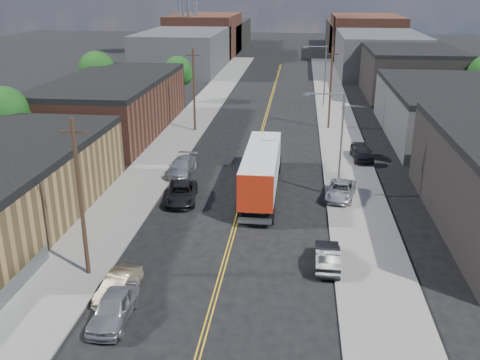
% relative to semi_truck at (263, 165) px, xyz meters
% --- Properties ---
extents(ground, '(260.00, 260.00, 0.00)m').
position_rel_semi_truck_xyz_m(ground, '(-1.50, 34.26, -2.35)').
color(ground, black).
rests_on(ground, ground).
extents(centerline, '(0.32, 120.00, 0.01)m').
position_rel_semi_truck_xyz_m(centerline, '(-1.50, 19.26, -2.34)').
color(centerline, gold).
rests_on(centerline, ground).
extents(sidewalk_left, '(5.00, 140.00, 0.15)m').
position_rel_semi_truck_xyz_m(sidewalk_left, '(-11.00, 19.26, -2.27)').
color(sidewalk_left, slate).
rests_on(sidewalk_left, ground).
extents(sidewalk_right, '(5.00, 140.00, 0.15)m').
position_rel_semi_truck_xyz_m(sidewalk_right, '(8.00, 19.26, -2.27)').
color(sidewalk_right, slate).
rests_on(sidewalk_right, ground).
extents(warehouse_tan, '(12.00, 22.00, 5.60)m').
position_rel_semi_truck_xyz_m(warehouse_tan, '(-19.50, -7.74, 0.45)').
color(warehouse_tan, olive).
rests_on(warehouse_tan, ground).
extents(warehouse_brown, '(12.00, 26.00, 6.60)m').
position_rel_semi_truck_xyz_m(warehouse_brown, '(-19.50, 18.26, 0.95)').
color(warehouse_brown, '#4E291F').
rests_on(warehouse_brown, ground).
extents(industrial_right_b, '(14.00, 24.00, 6.10)m').
position_rel_semi_truck_xyz_m(industrial_right_b, '(20.50, 20.26, 0.70)').
color(industrial_right_b, '#313133').
rests_on(industrial_right_b, ground).
extents(industrial_right_c, '(14.00, 22.00, 7.60)m').
position_rel_semi_truck_xyz_m(industrial_right_c, '(20.50, 46.26, 1.45)').
color(industrial_right_c, black).
rests_on(industrial_right_c, ground).
extents(skyline_left_a, '(16.00, 30.00, 8.00)m').
position_rel_semi_truck_xyz_m(skyline_left_a, '(-21.50, 69.26, 1.65)').
color(skyline_left_a, '#313133').
rests_on(skyline_left_a, ground).
extents(skyline_right_a, '(16.00, 30.00, 8.00)m').
position_rel_semi_truck_xyz_m(skyline_right_a, '(18.50, 69.26, 1.65)').
color(skyline_right_a, '#313133').
rests_on(skyline_right_a, ground).
extents(skyline_left_b, '(16.00, 26.00, 10.00)m').
position_rel_semi_truck_xyz_m(skyline_left_b, '(-21.50, 94.26, 2.65)').
color(skyline_left_b, '#4E291F').
rests_on(skyline_left_b, ground).
extents(skyline_right_b, '(16.00, 26.00, 10.00)m').
position_rel_semi_truck_xyz_m(skyline_right_b, '(18.50, 94.26, 2.65)').
color(skyline_right_b, '#4E291F').
rests_on(skyline_right_b, ground).
extents(skyline_left_c, '(16.00, 40.00, 7.00)m').
position_rel_semi_truck_xyz_m(skyline_left_c, '(-21.50, 114.26, 1.15)').
color(skyline_left_c, black).
rests_on(skyline_left_c, ground).
extents(skyline_right_c, '(16.00, 40.00, 7.00)m').
position_rel_semi_truck_xyz_m(skyline_right_c, '(18.50, 114.26, 1.15)').
color(skyline_right_c, black).
rests_on(skyline_right_c, ground).
extents(streetlight_near, '(3.39, 0.25, 9.00)m').
position_rel_semi_truck_xyz_m(streetlight_near, '(6.10, -0.74, 2.98)').
color(streetlight_near, gray).
rests_on(streetlight_near, ground).
extents(streetlight_far, '(3.39, 0.25, 9.00)m').
position_rel_semi_truck_xyz_m(streetlight_far, '(6.10, 34.26, 2.98)').
color(streetlight_far, gray).
rests_on(streetlight_far, ground).
extents(utility_pole_left_near, '(1.60, 0.26, 10.00)m').
position_rel_semi_truck_xyz_m(utility_pole_left_near, '(-9.70, -15.74, 2.79)').
color(utility_pole_left_near, black).
rests_on(utility_pole_left_near, ground).
extents(utility_pole_left_far, '(1.60, 0.26, 10.00)m').
position_rel_semi_truck_xyz_m(utility_pole_left_far, '(-9.70, 19.26, 2.79)').
color(utility_pole_left_far, black).
rests_on(utility_pole_left_far, ground).
extents(utility_pole_right, '(1.60, 0.26, 10.00)m').
position_rel_semi_truck_xyz_m(utility_pole_right, '(6.70, 22.26, 2.79)').
color(utility_pole_right, black).
rests_on(utility_pole_right, ground).
extents(tree_left_near, '(4.85, 4.76, 7.91)m').
position_rel_semi_truck_xyz_m(tree_left_near, '(-25.44, 4.26, 2.83)').
color(tree_left_near, black).
rests_on(tree_left_near, ground).
extents(tree_left_mid, '(5.10, 5.04, 8.37)m').
position_rel_semi_truck_xyz_m(tree_left_mid, '(-25.44, 29.26, 3.13)').
color(tree_left_mid, black).
rests_on(tree_left_mid, ground).
extents(tree_left_far, '(4.35, 4.20, 6.97)m').
position_rel_semi_truck_xyz_m(tree_left_far, '(-15.44, 36.26, 2.22)').
color(tree_left_far, black).
rests_on(tree_left_far, ground).
extents(semi_truck, '(2.70, 15.72, 4.12)m').
position_rel_semi_truck_xyz_m(semi_truck, '(0.00, 0.00, 0.00)').
color(semi_truck, silver).
rests_on(semi_truck, ground).
extents(car_left_a, '(1.90, 4.67, 1.59)m').
position_rel_semi_truck_xyz_m(car_left_a, '(-6.50, -20.23, -1.55)').
color(car_left_a, '#A2A4A7').
rests_on(car_left_a, ground).
extents(car_left_b, '(1.91, 4.11, 1.30)m').
position_rel_semi_truck_xyz_m(car_left_b, '(-7.09, -17.74, -1.70)').
color(car_left_b, '#8A775A').
rests_on(car_left_b, ground).
extents(car_left_c, '(3.03, 5.48, 1.45)m').
position_rel_semi_truck_xyz_m(car_left_c, '(-6.50, -3.30, -1.62)').
color(car_left_c, black).
rests_on(car_left_c, ground).
extents(car_left_d, '(2.48, 5.50, 1.56)m').
position_rel_semi_truck_xyz_m(car_left_d, '(-7.90, 3.28, -1.56)').
color(car_left_d, '#9C9FA1').
rests_on(car_left_d, ground).
extents(car_right_oncoming, '(1.58, 4.41, 1.45)m').
position_rel_semi_truck_xyz_m(car_right_oncoming, '(5.10, -13.01, -1.62)').
color(car_right_oncoming, black).
rests_on(car_right_oncoming, ground).
extents(car_right_lot_a, '(3.06, 5.07, 1.32)m').
position_rel_semi_truck_xyz_m(car_right_lot_a, '(6.70, -1.36, -1.54)').
color(car_right_lot_a, '#B8BBBE').
rests_on(car_right_lot_a, sidewalk_right).
extents(car_right_lot_c, '(2.25, 4.97, 1.66)m').
position_rel_semi_truck_xyz_m(car_right_lot_c, '(9.50, 9.51, -1.37)').
color(car_right_lot_c, black).
rests_on(car_right_lot_c, sidewalk_right).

